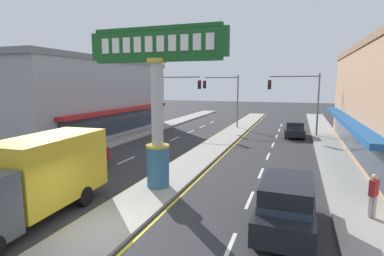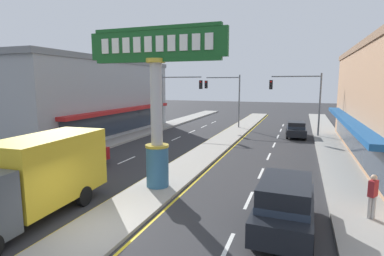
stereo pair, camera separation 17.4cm
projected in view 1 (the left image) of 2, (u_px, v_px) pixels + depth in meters
ground_plane at (100, 232)px, 10.75m from camera, size 160.00×160.00×0.00m
median_strip at (221, 141)px, 27.56m from camera, size 2.48×52.00×0.14m
sidewalk_left at (122, 138)px, 28.65m from camera, size 2.49×60.00×0.18m
sidewalk_right at (333, 153)px, 22.73m from camera, size 2.49×60.00×0.18m
lane_markings at (218, 144)px, 26.31m from camera, size 9.22×52.00×0.01m
district_sign at (157, 102)px, 14.57m from camera, size 6.96×1.16×7.69m
storefront_left at (81, 98)px, 30.84m from camera, size 10.13×20.64×7.60m
traffic_light_left_side at (175, 92)px, 33.54m from camera, size 4.86×0.46×6.20m
traffic_light_right_side at (299, 93)px, 29.73m from camera, size 4.86×0.46×6.20m
traffic_light_median_far at (225, 92)px, 35.51m from camera, size 4.20×0.46×6.20m
box_truck_near_right_lane at (35, 176)px, 11.61m from camera, size 2.55×7.01×3.12m
suv_far_right_lane at (73, 155)px, 18.19m from camera, size 2.14×4.69×1.90m
suv_near_left_lane at (287, 204)px, 10.78m from camera, size 2.07×4.66×1.90m
sedan_mid_left_lane at (294, 129)px, 29.86m from camera, size 2.02×4.39×1.53m
street_bench at (84, 145)px, 22.70m from camera, size 0.48×1.60×0.88m
pedestrian_near_kerb at (373, 193)px, 11.39m from camera, size 0.40×0.46×1.70m
pedestrian_far_side at (68, 139)px, 22.53m from camera, size 0.34×0.45×1.69m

